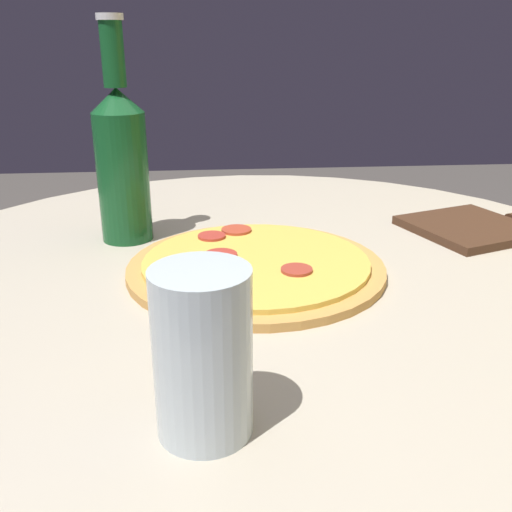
{
  "coord_description": "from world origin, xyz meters",
  "views": [
    {
      "loc": [
        0.64,
        -0.07,
        1.03
      ],
      "look_at": [
        0.01,
        -0.01,
        0.79
      ],
      "focal_mm": 40.0,
      "sensor_mm": 36.0,
      "label": 1
    }
  ],
  "objects_px": {
    "pizza": "(255,265)",
    "drinking_glass": "(203,354)",
    "pizza_paddle": "(485,225)",
    "beer_bottle": "(122,159)"
  },
  "relations": [
    {
      "from": "beer_bottle",
      "to": "drinking_glass",
      "type": "height_order",
      "value": "beer_bottle"
    },
    {
      "from": "pizza",
      "to": "pizza_paddle",
      "type": "bearing_deg",
      "value": 110.76
    },
    {
      "from": "pizza",
      "to": "pizza_paddle",
      "type": "height_order",
      "value": "pizza"
    },
    {
      "from": "pizza",
      "to": "drinking_glass",
      "type": "height_order",
      "value": "drinking_glass"
    },
    {
      "from": "beer_bottle",
      "to": "pizza_paddle",
      "type": "bearing_deg",
      "value": 89.72
    },
    {
      "from": "pizza",
      "to": "beer_bottle",
      "type": "distance_m",
      "value": 0.24
    },
    {
      "from": "pizza",
      "to": "pizza_paddle",
      "type": "distance_m",
      "value": 0.37
    },
    {
      "from": "pizza",
      "to": "drinking_glass",
      "type": "xyz_separation_m",
      "value": [
        0.29,
        -0.06,
        0.05
      ]
    },
    {
      "from": "pizza",
      "to": "drinking_glass",
      "type": "distance_m",
      "value": 0.3
    },
    {
      "from": "pizza",
      "to": "pizza_paddle",
      "type": "xyz_separation_m",
      "value": [
        -0.13,
        0.35,
        -0.0
      ]
    }
  ]
}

